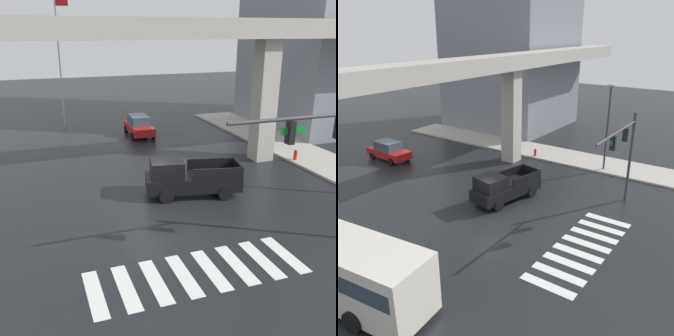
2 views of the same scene
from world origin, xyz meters
TOP-DOWN VIEW (x-y plane):
  - ground_plane at (0.00, 0.00)m, footprint 120.00×120.00m
  - crosswalk_stripes at (0.00, -6.45)m, footprint 8.25×2.80m
  - elevated_overpass at (0.00, 4.86)m, footprint 59.25×2.41m
  - sidewalk_east at (13.24, 2.00)m, footprint 4.00×36.00m
  - pickup_truck at (2.45, 0.57)m, footprint 5.38×2.92m
  - sedan_red at (3.49, 14.09)m, footprint 2.04×4.34m
  - traffic_signal_mast at (5.67, -6.36)m, footprint 6.49×0.32m
  - street_lamp_near_corner at (12.04, -2.97)m, footprint 0.44×0.70m
  - fire_hydrant at (11.64, 3.49)m, footprint 0.24×0.24m

SIDE VIEW (x-z plane):
  - ground_plane at x=0.00m, z-range 0.00..0.00m
  - crosswalk_stripes at x=0.00m, z-range 0.00..0.01m
  - sidewalk_east at x=13.24m, z-range 0.00..0.15m
  - fire_hydrant at x=11.64m, z-range 0.01..0.86m
  - sedan_red at x=3.49m, z-range -0.01..1.71m
  - pickup_truck at x=2.45m, z-range -0.05..2.03m
  - traffic_signal_mast at x=5.67m, z-range 1.29..7.49m
  - street_lamp_near_corner at x=12.04m, z-range 0.94..8.18m
  - elevated_overpass at x=0.00m, z-range 3.40..12.68m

